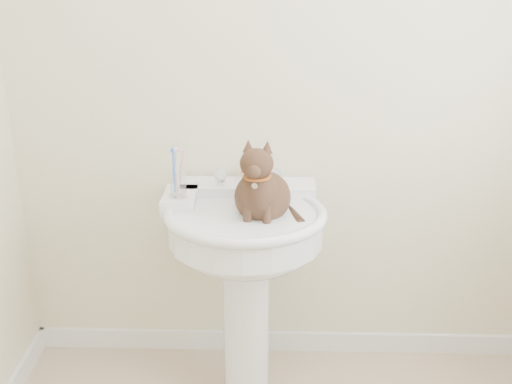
{
  "coord_description": "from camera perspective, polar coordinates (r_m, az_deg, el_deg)",
  "views": [
    {
      "loc": [
        -0.06,
        -1.33,
        1.74
      ],
      "look_at": [
        -0.12,
        0.8,
        0.88
      ],
      "focal_mm": 45.0,
      "sensor_mm": 36.0,
      "label": 1
    }
  ],
  "objects": [
    {
      "name": "faucet",
      "position": [
        2.44,
        -0.8,
        1.36
      ],
      "size": [
        0.28,
        0.12,
        0.14
      ],
      "color": "silver",
      "rests_on": "pedestal_sink"
    },
    {
      "name": "baseboard_back",
      "position": [
        2.95,
        2.47,
        -13.09
      ],
      "size": [
        2.2,
        0.02,
        0.09
      ],
      "primitive_type": "cube",
      "color": "white",
      "rests_on": "floor"
    },
    {
      "name": "pedestal_sink",
      "position": [
        2.39,
        -0.98,
        -4.88
      ],
      "size": [
        0.61,
        0.6,
        0.84
      ],
      "color": "white",
      "rests_on": "floor"
    },
    {
      "name": "wall_back",
      "position": [
        2.48,
        2.92,
        10.53
      ],
      "size": [
        2.2,
        0.0,
        2.5
      ],
      "primitive_type": null,
      "color": "beige",
      "rests_on": "ground"
    },
    {
      "name": "toothbrush_cup",
      "position": [
        2.36,
        -6.96,
        0.68
      ],
      "size": [
        0.07,
        0.07,
        0.19
      ],
      "rotation": [
        0.0,
        0.0,
        0.16
      ],
      "color": "silver",
      "rests_on": "pedestal_sink"
    },
    {
      "name": "soap_bar",
      "position": [
        2.53,
        -0.26,
        1.48
      ],
      "size": [
        0.1,
        0.07,
        0.03
      ],
      "primitive_type": "cube",
      "rotation": [
        0.0,
        0.0,
        0.2
      ],
      "color": "#DF451B",
      "rests_on": "pedestal_sink"
    },
    {
      "name": "cat",
      "position": [
        2.29,
        0.53,
        0.01
      ],
      "size": [
        0.23,
        0.28,
        0.41
      ],
      "rotation": [
        0.0,
        0.0,
        -0.17
      ],
      "color": "#4F3622",
      "rests_on": "pedestal_sink"
    }
  ]
}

